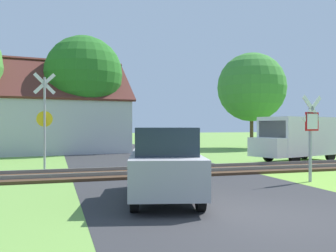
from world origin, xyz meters
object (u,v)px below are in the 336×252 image
(tree_far, at_px, (252,87))
(mail_truck, at_px, (298,137))
(crossing_sign_far, at_px, (45,116))
(stop_sign_near, at_px, (311,130))
(tree_center, at_px, (84,75))
(parked_car, at_px, (165,163))
(house, at_px, (61,123))

(tree_far, relative_size, mail_truck, 1.45)
(tree_far, bearing_deg, mail_truck, -107.74)
(crossing_sign_far, bearing_deg, stop_sign_near, -38.57)
(tree_center, relative_size, tree_far, 1.02)
(crossing_sign_far, distance_m, mail_truck, 12.16)
(stop_sign_near, xyz_separation_m, tree_far, (7.17, 16.43, 3.20))
(crossing_sign_far, relative_size, tree_center, 0.51)
(mail_truck, bearing_deg, stop_sign_near, 130.21)
(stop_sign_near, height_order, parked_car, stop_sign_near)
(house, height_order, mail_truck, house)
(crossing_sign_far, height_order, mail_truck, crossing_sign_far)
(house, bearing_deg, tree_center, -43.71)
(stop_sign_near, distance_m, mail_truck, 7.05)
(crossing_sign_far, distance_m, house, 10.60)
(stop_sign_near, bearing_deg, mail_truck, -134.93)
(house, bearing_deg, tree_far, -7.06)
(stop_sign_near, relative_size, parked_car, 0.66)
(crossing_sign_far, relative_size, tree_far, 0.52)
(tree_center, xyz_separation_m, parked_car, (0.74, -16.60, -4.29))
(tree_far, xyz_separation_m, mail_truck, (-3.36, -10.51, -3.63))
(house, xyz_separation_m, tree_far, (14.66, 0.13, 2.89))
(house, height_order, tree_far, tree_far)
(house, height_order, tree_center, tree_center)
(stop_sign_near, relative_size, mail_truck, 0.54)
(stop_sign_near, bearing_deg, house, -77.52)
(stop_sign_near, height_order, mail_truck, stop_sign_near)
(stop_sign_near, height_order, tree_center, tree_center)
(crossing_sign_far, relative_size, mail_truck, 0.76)
(mail_truck, bearing_deg, tree_far, -34.78)
(stop_sign_near, bearing_deg, tree_center, -80.52)
(tree_center, xyz_separation_m, tree_far, (13.23, 1.17, -0.32))
(crossing_sign_far, bearing_deg, mail_truck, -3.07)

